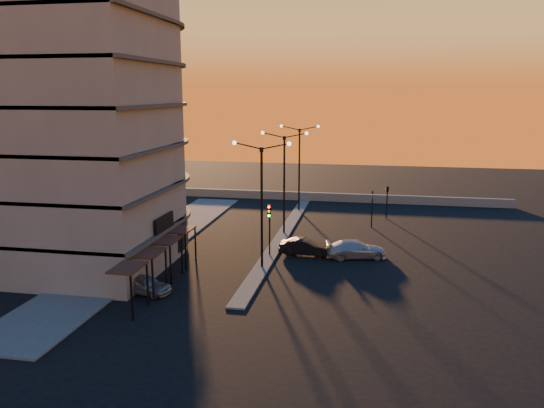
{
  "coord_description": "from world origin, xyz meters",
  "views": [
    {
      "loc": [
        7.84,
        -37.15,
        12.9
      ],
      "look_at": [
        -0.49,
        6.6,
        3.52
      ],
      "focal_mm": 35.0,
      "sensor_mm": 36.0,
      "label": 1
    }
  ],
  "objects": [
    {
      "name": "building",
      "position": [
        -14.0,
        0.03,
        11.91
      ],
      "size": [
        14.35,
        17.08,
        25.0
      ],
      "color": "slate",
      "rests_on": "ground"
    },
    {
      "name": "signal_east_b",
      "position": [
        9.5,
        18.0,
        3.1
      ],
      "size": [
        0.42,
        1.99,
        3.6
      ],
      "color": "black",
      "rests_on": "ground"
    },
    {
      "name": "streetlamp_mid",
      "position": [
        0.0,
        10.0,
        5.59
      ],
      "size": [
        4.32,
        0.32,
        9.51
      ],
      "color": "black",
      "rests_on": "ground"
    },
    {
      "name": "streetlamp_near",
      "position": [
        0.0,
        0.0,
        5.59
      ],
      "size": [
        4.32,
        0.32,
        9.51
      ],
      "color": "black",
      "rests_on": "ground"
    },
    {
      "name": "streetlamp_far",
      "position": [
        0.0,
        20.0,
        5.59
      ],
      "size": [
        4.32,
        0.32,
        9.51
      ],
      "color": "black",
      "rests_on": "ground"
    },
    {
      "name": "car_sedan",
      "position": [
        2.73,
        3.81,
        0.67
      ],
      "size": [
        4.1,
        1.54,
        1.34
      ],
      "primitive_type": "imported",
      "rotation": [
        0.0,
        0.0,
        1.54
      ],
      "color": "black",
      "rests_on": "ground"
    },
    {
      "name": "car_wagon",
      "position": [
        6.84,
        3.88,
        0.7
      ],
      "size": [
        5.12,
        3.01,
        1.39
      ],
      "primitive_type": "imported",
      "rotation": [
        0.0,
        0.0,
        1.8
      ],
      "color": "#ABADB3",
      "rests_on": "ground"
    },
    {
      "name": "sidewalk_west",
      "position": [
        -10.5,
        4.0,
        0.06
      ],
      "size": [
        5.0,
        40.0,
        0.12
      ],
      "primitive_type": "cube",
      "color": "#4B4B49",
      "rests_on": "ground"
    },
    {
      "name": "traffic_light_main",
      "position": [
        0.0,
        2.87,
        2.89
      ],
      "size": [
        0.28,
        0.44,
        4.25
      ],
      "color": "black",
      "rests_on": "ground"
    },
    {
      "name": "car_hatchback",
      "position": [
        -6.5,
        -6.49,
        0.62
      ],
      "size": [
        3.85,
        2.16,
        1.24
      ],
      "primitive_type": "imported",
      "rotation": [
        0.0,
        0.0,
        1.37
      ],
      "color": "gray",
      "rests_on": "ground"
    },
    {
      "name": "signal_east_a",
      "position": [
        8.0,
        14.0,
        1.93
      ],
      "size": [
        0.13,
        0.16,
        3.6
      ],
      "color": "black",
      "rests_on": "ground"
    },
    {
      "name": "median",
      "position": [
        0.0,
        10.0,
        0.06
      ],
      "size": [
        1.2,
        36.0,
        0.12
      ],
      "primitive_type": "cube",
      "color": "#4B4B49",
      "rests_on": "ground"
    },
    {
      "name": "parapet",
      "position": [
        2.0,
        26.0,
        0.5
      ],
      "size": [
        44.0,
        0.5,
        1.0
      ],
      "primitive_type": "cube",
      "color": "slate",
      "rests_on": "ground"
    },
    {
      "name": "ground",
      "position": [
        0.0,
        0.0,
        0.0
      ],
      "size": [
        120.0,
        120.0,
        0.0
      ],
      "primitive_type": "plane",
      "color": "black",
      "rests_on": "ground"
    }
  ]
}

